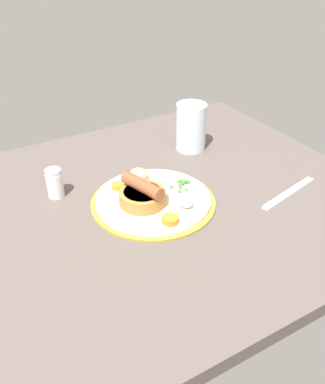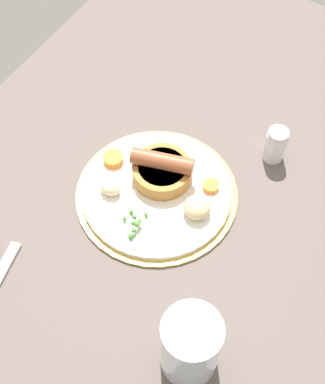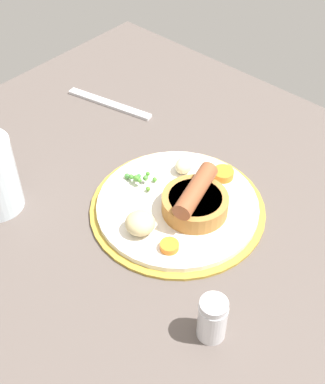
% 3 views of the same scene
% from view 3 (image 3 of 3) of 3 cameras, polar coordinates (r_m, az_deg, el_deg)
% --- Properties ---
extents(dining_table, '(1.10, 0.80, 0.03)m').
position_cam_3_polar(dining_table, '(0.80, 4.28, -5.09)').
color(dining_table, '#564C47').
rests_on(dining_table, ground).
extents(dinner_plate, '(0.27, 0.27, 0.01)m').
position_cam_3_polar(dinner_plate, '(0.82, 1.61, -1.66)').
color(dinner_plate, '#B79333').
rests_on(dinner_plate, dining_table).
extents(sausage_pudding, '(0.10, 0.11, 0.06)m').
position_cam_3_polar(sausage_pudding, '(0.79, 3.50, -0.95)').
color(sausage_pudding, '#AD7538').
rests_on(sausage_pudding, dinner_plate).
extents(pea_pile, '(0.05, 0.04, 0.02)m').
position_cam_3_polar(pea_pile, '(0.84, -2.56, 1.54)').
color(pea_pile, '#488C2F').
rests_on(pea_pile, dinner_plate).
extents(potato_chunk_0, '(0.05, 0.05, 0.03)m').
position_cam_3_polar(potato_chunk_0, '(0.76, -2.40, -3.33)').
color(potato_chunk_0, '#CCB77F').
rests_on(potato_chunk_0, dinner_plate).
extents(potato_chunk_1, '(0.03, 0.04, 0.02)m').
position_cam_3_polar(potato_chunk_1, '(0.86, 2.33, 2.89)').
color(potato_chunk_1, beige).
rests_on(potato_chunk_1, dinner_plate).
extents(carrot_slice_0, '(0.04, 0.04, 0.01)m').
position_cam_3_polar(carrot_slice_0, '(0.75, 0.74, -5.79)').
color(carrot_slice_0, orange).
rests_on(carrot_slice_0, dinner_plate).
extents(carrot_slice_1, '(0.03, 0.03, 0.01)m').
position_cam_3_polar(carrot_slice_1, '(0.86, 6.48, 1.94)').
color(carrot_slice_1, orange).
rests_on(carrot_slice_1, dinner_plate).
extents(fork, '(0.18, 0.05, 0.01)m').
position_cam_3_polar(fork, '(1.04, -5.70, 9.35)').
color(fork, silver).
rests_on(fork, dining_table).
extents(salt_shaker, '(0.04, 0.04, 0.07)m').
position_cam_3_polar(salt_shaker, '(0.67, 5.34, -13.31)').
color(salt_shaker, silver).
rests_on(salt_shaker, dining_table).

